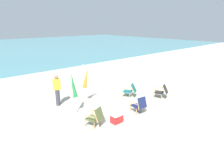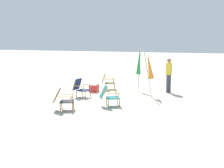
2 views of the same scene
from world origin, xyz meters
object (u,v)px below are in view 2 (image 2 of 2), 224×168
object	(u,v)px
umbrella_furled_orange	(149,66)
beach_chair_back_left	(107,81)
cooler_box	(94,88)
beach_chair_back_right	(109,95)
person_near_chairs	(169,75)
umbrella_furled_green	(139,63)
beach_chair_front_left	(81,87)
beach_chair_mid_center	(62,99)

from	to	relation	value
umbrella_furled_orange	beach_chair_back_left	bearing A→B (deg)	-117.87
cooler_box	beach_chair_back_right	bearing A→B (deg)	32.77
umbrella_furled_orange	person_near_chairs	distance (m)	1.61
umbrella_furled_orange	umbrella_furled_green	distance (m)	1.50
beach_chair_back_left	umbrella_furled_green	world-z (taller)	umbrella_furled_green
beach_chair_back_right	beach_chair_front_left	xyz separation A→B (m)	(-1.25, -1.76, 0.01)
person_near_chairs	umbrella_furled_orange	bearing A→B (deg)	-24.36
umbrella_furled_orange	cooler_box	bearing A→B (deg)	-98.56
beach_chair_front_left	umbrella_furled_green	size ratio (longest dim) A/B	0.39
beach_chair_back_right	cooler_box	xyz separation A→B (m)	(-2.71, -1.74, -0.22)
person_near_chairs	beach_chair_back_left	bearing A→B (deg)	-88.01
beach_chair_back_left	beach_chair_front_left	bearing A→B (deg)	-9.14
beach_chair_back_right	cooler_box	size ratio (longest dim) A/B	1.89
umbrella_furled_orange	person_near_chairs	world-z (taller)	umbrella_furled_orange
beach_chair_back_right	beach_chair_back_left	size ratio (longest dim) A/B	1.12
beach_chair_front_left	beach_chair_mid_center	size ratio (longest dim) A/B	0.92
beach_chair_back_left	person_near_chairs	size ratio (longest dim) A/B	0.51
beach_chair_back_right	umbrella_furled_orange	world-z (taller)	umbrella_furled_orange
beach_chair_back_left	umbrella_furled_green	distance (m)	1.89
beach_chair_mid_center	umbrella_furled_orange	bearing A→B (deg)	145.57
beach_chair_front_left	cooler_box	world-z (taller)	beach_chair_front_left
beach_chair_front_left	beach_chair_mid_center	world-z (taller)	beach_chair_front_left
beach_chair_front_left	umbrella_furled_green	distance (m)	3.21
beach_chair_front_left	umbrella_furled_orange	bearing A→B (deg)	110.32
beach_chair_front_left	beach_chair_back_right	bearing A→B (deg)	54.52
beach_chair_back_left	beach_chair_mid_center	bearing A→B (deg)	0.59
umbrella_furled_orange	person_near_chairs	bearing A→B (deg)	155.64
beach_chair_mid_center	umbrella_furled_green	size ratio (longest dim) A/B	0.42
person_near_chairs	cooler_box	size ratio (longest dim) A/B	3.33
beach_chair_front_left	umbrella_furled_green	world-z (taller)	umbrella_furled_green
umbrella_furled_green	beach_chair_front_left	bearing A→B (deg)	-41.03
beach_chair_front_left	person_near_chairs	xyz separation A→B (m)	(-2.43, 3.43, 0.41)
beach_chair_back_right	beach_chair_back_left	world-z (taller)	beach_chair_back_left
beach_chair_front_left	cooler_box	xyz separation A→B (m)	(-1.46, 0.01, -0.23)
beach_chair_mid_center	umbrella_furled_orange	size ratio (longest dim) A/B	0.43
beach_chair_mid_center	person_near_chairs	distance (m)	5.73
beach_chair_front_left	cooler_box	bearing A→B (deg)	179.45
beach_chair_back_right	cooler_box	bearing A→B (deg)	-147.23
beach_chair_mid_center	person_near_chairs	xyz separation A→B (m)	(-4.86, 3.01, 0.41)
beach_chair_front_left	umbrella_furled_orange	distance (m)	3.13
beach_chair_front_left	beach_chair_back_left	xyz separation A→B (m)	(-2.32, 0.37, -0.00)
beach_chair_back_right	beach_chair_back_left	xyz separation A→B (m)	(-3.57, -1.39, 0.01)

